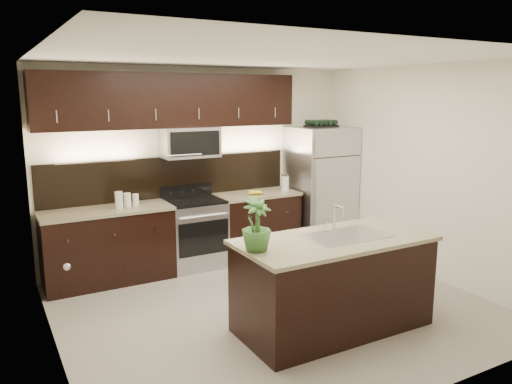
{
  "coord_description": "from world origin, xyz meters",
  "views": [
    {
      "loc": [
        -2.72,
        -4.45,
        2.33
      ],
      "look_at": [
        0.07,
        0.55,
        1.21
      ],
      "focal_mm": 35.0,
      "sensor_mm": 36.0,
      "label": 1
    }
  ],
  "objects": [
    {
      "name": "plant",
      "position": [
        -0.61,
        -0.67,
        1.18
      ],
      "size": [
        0.32,
        0.32,
        0.48
      ],
      "primitive_type": "imported",
      "rotation": [
        0.0,
        0.0,
        0.19
      ],
      "color": "#326126",
      "rests_on": "island"
    },
    {
      "name": "island",
      "position": [
        0.26,
        -0.7,
        0.47
      ],
      "size": [
        1.96,
        0.96,
        0.94
      ],
      "color": "black",
      "rests_on": "ground"
    },
    {
      "name": "french_press",
      "position": [
        1.17,
        1.64,
        1.06
      ],
      "size": [
        0.11,
        0.11,
        0.32
      ],
      "rotation": [
        0.0,
        0.0,
        0.06
      ],
      "color": "silver",
      "rests_on": "counter_run"
    },
    {
      "name": "refrigerator",
      "position": [
        1.79,
        1.63,
        0.92
      ],
      "size": [
        0.89,
        0.81,
        1.85
      ],
      "primitive_type": "cube",
      "color": "#B2B2B7",
      "rests_on": "ground"
    },
    {
      "name": "ground",
      "position": [
        0.0,
        0.0,
        0.0
      ],
      "size": [
        4.5,
        4.5,
        0.0
      ],
      "primitive_type": "plane",
      "color": "gray",
      "rests_on": "ground"
    },
    {
      "name": "sink_faucet",
      "position": [
        0.41,
        -0.69,
        0.96
      ],
      "size": [
        0.84,
        0.5,
        0.28
      ],
      "color": "silver",
      "rests_on": "island"
    },
    {
      "name": "wine_rack",
      "position": [
        1.79,
        1.63,
        1.9
      ],
      "size": [
        0.46,
        0.28,
        0.11
      ],
      "color": "black",
      "rests_on": "refrigerator"
    },
    {
      "name": "counter_run",
      "position": [
        -0.46,
        1.69,
        0.47
      ],
      "size": [
        3.51,
        0.65,
        0.94
      ],
      "color": "black",
      "rests_on": "ground"
    },
    {
      "name": "upper_fixtures",
      "position": [
        -0.43,
        1.84,
        2.14
      ],
      "size": [
        3.49,
        0.4,
        1.66
      ],
      "color": "black",
      "rests_on": "counter_run"
    },
    {
      "name": "room_walls",
      "position": [
        -0.11,
        -0.04,
        1.7
      ],
      "size": [
        4.52,
        4.02,
        2.71
      ],
      "color": "silver",
      "rests_on": "ground"
    },
    {
      "name": "canisters",
      "position": [
        -1.18,
        1.66,
        1.03
      ],
      "size": [
        0.31,
        0.14,
        0.21
      ],
      "rotation": [
        0.0,
        0.0,
        0.23
      ],
      "color": "silver",
      "rests_on": "counter_run"
    },
    {
      "name": "bananas",
      "position": [
        0.57,
        1.61,
        0.97
      ],
      "size": [
        0.24,
        0.21,
        0.06
      ],
      "primitive_type": "ellipsoid",
      "rotation": [
        0.0,
        0.0,
        -0.28
      ],
      "color": "gold",
      "rests_on": "counter_run"
    }
  ]
}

